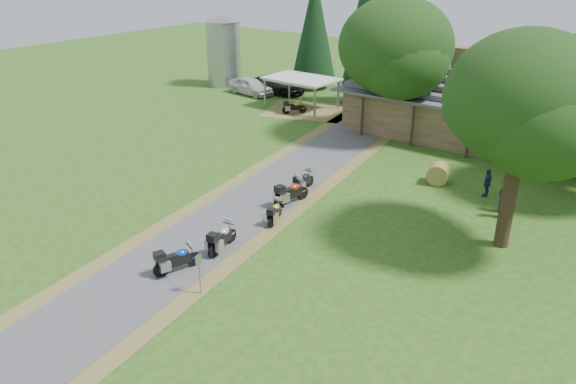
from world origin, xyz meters
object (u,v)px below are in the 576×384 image
Objects in this scene: car_dark_suv at (277,80)px; motorcycle_row_b at (222,237)px; lodge at (494,107)px; carport at (301,93)px; silo at (224,51)px; car_white_sedan at (250,84)px; motorcycle_row_c at (275,211)px; motorcycle_row_a at (177,258)px; motorcycle_row_e at (304,180)px; motorcycle_carport_a at (294,106)px; motorcycle_row_d at (291,191)px; hay_bale at (438,174)px.

car_dark_suv is 30.40m from motorcycle_row_b.
carport is (-16.13, -0.80, -1.16)m from lodge.
silo is at bearing 95.96° from car_dark_suv.
silo is 1.13× the size of carport.
car_white_sedan is 26.85m from motorcycle_row_c.
motorcycle_row_e is (-0.72, 10.41, -0.04)m from motorcycle_row_a.
lodge is 15.79m from motorcycle_carport_a.
motorcycle_row_a is 8.54m from motorcycle_row_d.
lodge is 16.48m from motorcycle_row_e.
motorcycle_row_a is 1.06× the size of motorcycle_row_e.
silo reaches higher than hay_bale.
motorcycle_row_d reaches higher than motorcycle_row_c.
motorcycle_row_e is at bearing -3.72° from motorcycle_row_b.
silo reaches higher than car_white_sedan.
car_white_sedan is 2.85× the size of motorcycle_row_d.
motorcycle_row_c is 10.77m from hay_bale.
hay_bale is at bearing -88.46° from lodge.
silo reaches higher than motorcycle_row_c.
motorcycle_carport_a is (7.22, -2.87, -0.38)m from car_white_sedan.
motorcycle_row_a is (17.89, -25.96, -0.34)m from car_white_sedan.
motorcycle_carport_a is at bearing 17.27° from motorcycle_row_b.
lodge reaches higher than hay_bale.
carport reaches higher than motorcycle_row_e.
motorcycle_row_b reaches higher than hay_bale.
motorcycle_row_b reaches higher than motorcycle_row_c.
motorcycle_row_e is at bearing -135.70° from hay_bale.
silo is at bearing 78.42° from car_white_sedan.
silo is 5.44× the size of hay_bale.
car_dark_suv reaches higher than motorcycle_row_a.
motorcycle_row_d reaches higher than motorcycle_row_e.
hay_bale is at bearing -45.13° from motorcycle_row_c.
motorcycle_row_d is (22.34, -18.94, -2.64)m from silo.
car_dark_suv is at bearing 48.89° from motorcycle_row_a.
motorcycle_carport_a is (-10.44, 14.55, -0.10)m from motorcycle_row_d.
lodge is 3.37× the size of car_dark_suv.
car_dark_suv is 25.29m from motorcycle_row_d.
motorcycle_row_b is at bearing -111.59° from motorcycle_carport_a.
motorcycle_row_a is at bearing -114.78° from motorcycle_carport_a.
motorcycle_row_c is 1.36× the size of hay_bale.
motorcycle_row_a is at bearing -50.60° from silo.
motorcycle_row_d is 1.72× the size of hay_bale.
motorcycle_row_e is (-0.49, 1.87, -0.10)m from motorcycle_row_d.
motorcycle_row_e is at bearing -4.40° from motorcycle_row_c.
hay_bale is at bearing -24.33° from motorcycle_row_d.
hay_bale is at bearing -51.13° from motorcycle_row_e.
car_dark_suv is at bearing -30.70° from car_white_sedan.
carport reaches higher than car_dark_suv.
car_dark_suv is 2.98× the size of motorcycle_row_d.
motorcycle_row_c is (0.40, 6.30, -0.09)m from motorcycle_row_a.
motorcycle_row_d is at bearing -6.22° from motorcycle_row_b.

